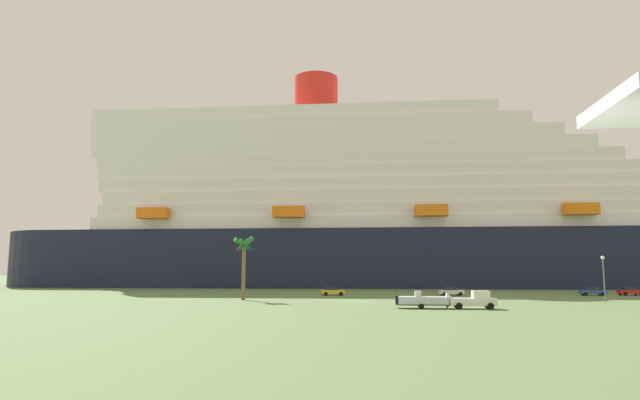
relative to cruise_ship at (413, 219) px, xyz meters
name	(u,v)px	position (x,y,z in m)	size (l,w,h in m)	color
ground_plane	(356,293)	(-15.74, -38.15, -19.09)	(600.00, 600.00, 0.00)	#567042
cruise_ship	(413,219)	(0.00, 0.00, 0.00)	(244.82, 41.03, 69.12)	#191E38
pickup_truck	(475,300)	(-0.55, -83.30, -18.05)	(5.66, 2.41, 2.20)	white
small_boat_on_trailer	(429,301)	(-6.08, -83.14, -18.13)	(8.51, 2.39, 2.15)	#595960
palm_tree	(244,250)	(-33.33, -67.00, -11.15)	(3.67, 3.53, 10.15)	brown
street_lamp	(603,271)	(21.80, -67.76, -14.53)	(0.56, 0.56, 6.86)	slate
parked_car_blue_suv	(592,291)	(28.13, -47.97, -18.26)	(4.62, 2.52, 1.58)	#264C99
parked_car_white_van	(451,291)	(2.03, -49.87, -18.26)	(4.50, 2.33, 1.58)	white
parked_car_red_hatchback	(630,291)	(35.34, -46.93, -18.26)	(4.26, 2.21, 1.58)	red
parked_car_yellow_taxi	(333,291)	(-19.96, -51.11, -18.26)	(4.54, 2.69, 1.58)	yellow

